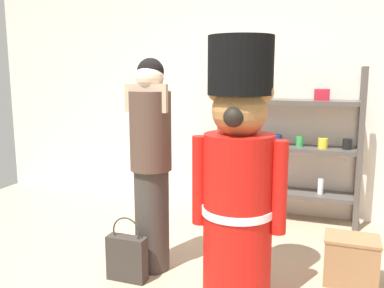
% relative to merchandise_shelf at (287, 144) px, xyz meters
% --- Properties ---
extents(back_wall, '(6.40, 0.12, 2.60)m').
position_rel_merchandise_shelf_xyz_m(back_wall, '(-0.37, 0.22, 0.52)').
color(back_wall, silver).
rests_on(back_wall, ground_plane).
extents(merchandise_shelf, '(1.38, 0.35, 1.54)m').
position_rel_merchandise_shelf_xyz_m(merchandise_shelf, '(0.00, 0.00, 0.00)').
color(merchandise_shelf, '#4C4742').
rests_on(merchandise_shelf, ground_plane).
extents(teddy_bear_guard, '(0.63, 0.48, 1.71)m').
position_rel_merchandise_shelf_xyz_m(teddy_bear_guard, '(-0.12, -1.60, 0.04)').
color(teddy_bear_guard, red).
rests_on(teddy_bear_guard, ground_plane).
extents(person_shopper, '(0.32, 0.30, 1.59)m').
position_rel_merchandise_shelf_xyz_m(person_shopper, '(-0.81, -1.46, 0.06)').
color(person_shopper, '#38332D').
rests_on(person_shopper, ground_plane).
extents(shopping_bag, '(0.29, 0.10, 0.47)m').
position_rel_merchandise_shelf_xyz_m(shopping_bag, '(-0.91, -1.69, -0.61)').
color(shopping_bag, '#332D28').
rests_on(shopping_bag, ground_plane).
extents(display_crate, '(0.37, 0.27, 0.34)m').
position_rel_merchandise_shelf_xyz_m(display_crate, '(0.61, -1.20, -0.61)').
color(display_crate, olive).
rests_on(display_crate, ground_plane).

